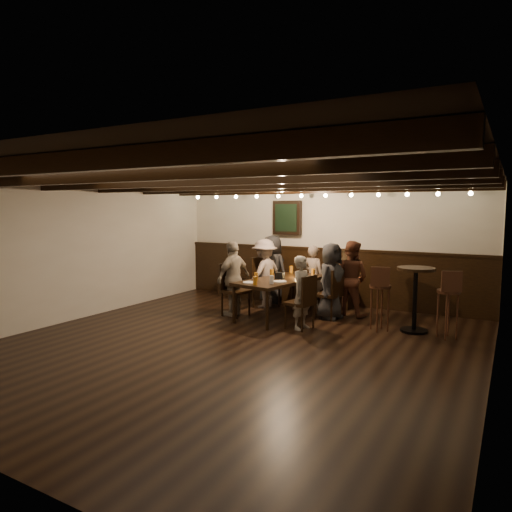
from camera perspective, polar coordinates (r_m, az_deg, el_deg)
The scene contains 27 objects.
room at distance 8.45m, azimuth 3.55°, elevation 0.02°, with size 7.00×7.00×7.00m.
dining_table at distance 8.18m, azimuth 3.20°, elevation -3.26°, with size 1.14×1.97×0.69m.
chair_left_near at distance 9.02m, azimuth 1.20°, elevation -4.53°, with size 0.52×0.52×0.99m.
chair_left_far at distance 8.35m, azimuth -2.66°, elevation -5.47°, with size 0.50×0.50×0.95m.
chair_right_near at distance 8.23m, azimuth 9.11°, elevation -5.85°, with size 0.47×0.47×0.89m.
chair_right_far at distance 7.48m, azimuth 5.58°, elevation -7.01°, with size 0.47×0.47×0.88m.
person_bench_left at distance 9.42m, azimuth 2.06°, elevation -1.64°, with size 0.68×0.44×1.40m, color #232326.
person_bench_centre at distance 9.04m, azimuth 7.16°, elevation -2.55°, with size 0.45×0.29×1.23m, color gray.
person_bench_right at distance 8.46m, azimuth 11.77°, elevation -2.75°, with size 0.66×0.52×1.37m, color brown.
person_left_near at distance 8.98m, azimuth 1.06°, elevation -2.17°, with size 0.87×0.50×1.35m, color gray.
person_left_far at distance 8.30m, azimuth -2.82°, elevation -2.79°, with size 0.80×0.33×1.37m, color gray.
person_right_near at distance 8.14m, azimuth 9.35°, elevation -3.11°, with size 0.66×0.43×1.35m, color #272729.
person_right_far at distance 7.40m, azimuth 5.81°, elevation -4.58°, with size 0.43×0.29×1.19m, color gray.
pint_a at distance 8.89m, azimuth 4.44°, elevation -1.70°, with size 0.07×0.07×0.14m, color #BF7219.
pint_b at distance 8.55m, azimuth 7.15°, elevation -2.03°, with size 0.07×0.07×0.14m, color #BF7219.
pint_c at distance 8.42m, azimuth 1.97°, elevation -2.11°, with size 0.07×0.07×0.14m, color #BF7219.
pint_d at distance 8.15m, azimuth 5.74°, elevation -2.41°, with size 0.07×0.07×0.14m, color silver.
pint_e at distance 7.95m, azimuth -0.00°, elevation -2.60°, with size 0.07×0.07×0.14m, color #BF7219.
pint_f at distance 7.61m, azimuth 1.95°, elevation -2.98°, with size 0.07×0.07×0.14m, color silver.
pint_g at distance 7.51m, azimuth -0.12°, elevation -3.10°, with size 0.07×0.07×0.14m, color #BF7219.
plate_near at distance 7.72m, azimuth -0.79°, elevation -3.32°, with size 0.24×0.24×0.01m, color white.
plate_far at distance 7.83m, azimuth 2.96°, elevation -3.20°, with size 0.24×0.24×0.01m, color white.
condiment_caddy at distance 8.12m, azimuth 3.00°, elevation -2.49°, with size 0.15×0.10×0.12m, color black.
candle at distance 8.34m, azimuth 5.09°, elevation -2.52°, with size 0.05×0.05×0.05m, color beige.
high_top_table at distance 7.61m, azimuth 19.29°, elevation -3.99°, with size 0.58×0.58×1.03m.
bar_stool_left at distance 7.57m, azimuth 15.20°, elevation -6.14°, with size 0.34×0.36×1.04m.
bar_stool_right at distance 7.44m, azimuth 22.83°, elevation -6.60°, with size 0.36×0.37×1.04m.
Camera 1 is at (3.40, -5.34, 1.95)m, focal length 32.00 mm.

